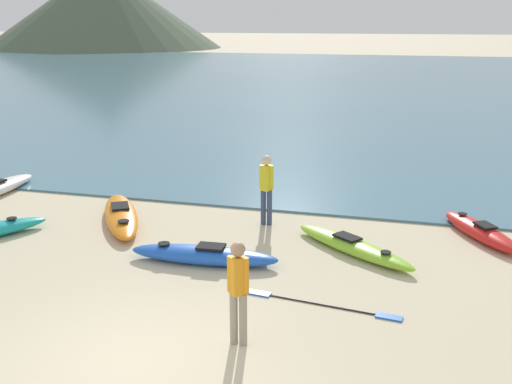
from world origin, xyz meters
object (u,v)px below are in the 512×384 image
Objects in this scene: kayak_on_sand_2 at (121,215)px; person_near_waterline at (266,185)px; kayak_on_sand_5 at (204,255)px; kayak_on_sand_6 at (353,246)px; loose_paddle at (321,305)px; kayak_on_sand_1 at (481,231)px; person_near_foreground at (238,287)px.

person_near_waterline reaches higher than kayak_on_sand_2.
kayak_on_sand_6 is at bearing 25.65° from kayak_on_sand_5.
loose_paddle is at bearing -29.94° from kayak_on_sand_2.
kayak_on_sand_5 is 2.89m from loose_paddle.
loose_paddle is at bearing -63.01° from person_near_waterline.
kayak_on_sand_2 reaches higher than kayak_on_sand_6.
kayak_on_sand_2 is at bearing -168.12° from person_near_waterline.
person_near_waterline reaches higher than kayak_on_sand_5.
kayak_on_sand_1 is 4.97m from person_near_waterline.
person_near_foreground reaches higher than kayak_on_sand_5.
kayak_on_sand_5 is 1.12× the size of loose_paddle.
kayak_on_sand_1 is 7.04m from person_near_foreground.
person_near_foreground is (1.60, -2.84, 0.78)m from kayak_on_sand_5.
kayak_on_sand_1 is 0.95× the size of loose_paddle.
kayak_on_sand_2 is 1.09× the size of kayak_on_sand_5.
kayak_on_sand_1 reaches higher than kayak_on_sand_2.
person_near_waterline reaches higher than person_near_foreground.
kayak_on_sand_6 is 2.68m from person_near_waterline.
kayak_on_sand_1 is at bearing 7.22° from kayak_on_sand_2.
kayak_on_sand_5 is 3.16m from kayak_on_sand_6.
person_near_waterline is 0.61× the size of loose_paddle.
person_near_foreground is 0.97× the size of person_near_waterline.
kayak_on_sand_2 is 6.29m from loose_paddle.
person_near_foreground is (-3.93, -5.79, 0.78)m from kayak_on_sand_1.
kayak_on_sand_6 reaches higher than loose_paddle.
person_near_waterline reaches higher than kayak_on_sand_6.
person_near_waterline is at bearing 99.99° from person_near_foreground.
person_near_foreground is (4.44, -4.73, 0.79)m from kayak_on_sand_2.
person_near_waterline is (-4.90, -0.33, 0.80)m from kayak_on_sand_1.
kayak_on_sand_6 is at bearing 84.76° from loose_paddle.
person_near_foreground is at bearing -60.58° from kayak_on_sand_5.
kayak_on_sand_2 is at bearing 133.19° from person_near_foreground.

